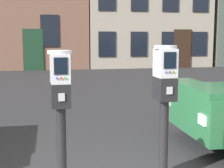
% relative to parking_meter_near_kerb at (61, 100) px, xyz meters
% --- Properties ---
extents(parking_meter_near_kerb, '(0.22, 0.25, 1.45)m').
position_rel_parking_meter_near_kerb_xyz_m(parking_meter_near_kerb, '(0.00, 0.00, 0.00)').
color(parking_meter_near_kerb, black).
rests_on(parking_meter_near_kerb, sidewalk_slab).
extents(parking_meter_twin_adjacent, '(0.22, 0.25, 1.49)m').
position_rel_parking_meter_near_kerb_xyz_m(parking_meter_twin_adjacent, '(1.00, 0.00, 0.03)').
color(parking_meter_twin_adjacent, black).
rests_on(parking_meter_twin_adjacent, sidewalk_slab).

